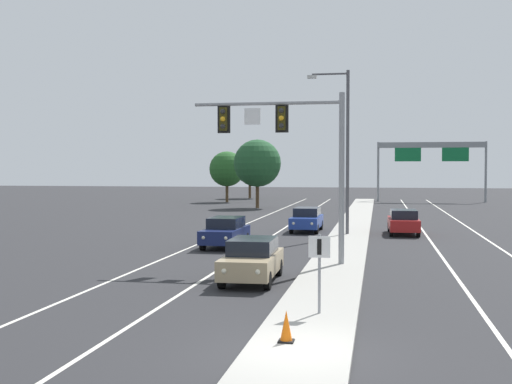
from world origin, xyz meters
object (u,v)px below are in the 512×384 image
car_receding_red (403,222)px  traffic_cone_median_nose (286,327)px  car_oncoming_blue (307,219)px  highway_sign_gantry (431,152)px  car_oncoming_navy (225,232)px  overhead_signal_mast (294,142)px  median_sign_post (319,262)px  tree_far_left_b (257,163)px  car_oncoming_tan (252,259)px  tree_far_left_c (227,169)px  tree_far_left_a (250,166)px  street_lamp_median (344,142)px

car_receding_red → traffic_cone_median_nose: bearing=-97.6°
car_oncoming_blue → highway_sign_gantry: (11.09, 41.08, 5.34)m
car_oncoming_blue → car_oncoming_navy: bearing=-109.7°
overhead_signal_mast → median_sign_post: (1.96, -9.62, -3.71)m
car_receding_red → tree_far_left_b: 29.29m
car_oncoming_blue → tree_far_left_b: tree_far_left_b is taller
car_oncoming_tan → tree_far_left_c: tree_far_left_c is taller
highway_sign_gantry → median_sign_post: bearing=-97.0°
overhead_signal_mast → traffic_cone_median_nose: (1.48, -12.76, -4.79)m
overhead_signal_mast → highway_sign_gantry: (10.02, 56.31, 0.87)m
tree_far_left_a → median_sign_post: bearing=-77.3°
car_receding_red → tree_far_left_b: tree_far_left_b is taller
street_lamp_median → car_oncoming_navy: 10.21m
overhead_signal_mast → highway_sign_gantry: highway_sign_gantry is taller
median_sign_post → traffic_cone_median_nose: bearing=-98.8°
car_oncoming_navy → tree_far_left_a: tree_far_left_a is taller
car_oncoming_navy → median_sign_post: bearing=-67.8°
car_oncoming_navy → highway_sign_gantry: highway_sign_gantry is taller
median_sign_post → highway_sign_gantry: bearing=83.0°
traffic_cone_median_nose → highway_sign_gantry: bearing=83.0°
street_lamp_median → car_oncoming_tan: street_lamp_median is taller
car_oncoming_tan → traffic_cone_median_nose: (2.48, -8.63, -0.31)m
car_oncoming_navy → tree_far_left_b: 34.37m
car_oncoming_blue → tree_far_left_a: 48.30m
street_lamp_median → tree_far_left_a: bearing=107.6°
tree_far_left_a → tree_far_left_b: size_ratio=0.95×
street_lamp_median → tree_far_left_a: size_ratio=1.46×
car_oncoming_tan → tree_far_left_c: 56.88m
median_sign_post → tree_far_left_b: (-10.92, 49.43, 3.13)m
car_oncoming_blue → traffic_cone_median_nose: 28.11m
car_oncoming_blue → traffic_cone_median_nose: (2.55, -27.99, -0.31)m
median_sign_post → car_oncoming_navy: 16.85m
car_oncoming_tan → tree_far_left_a: size_ratio=0.66×
tree_far_left_c → tree_far_left_b: tree_far_left_b is taller
car_oncoming_navy → car_oncoming_blue: 9.85m
car_oncoming_blue → tree_far_left_a: bearing=105.7°
car_receding_red → traffic_cone_median_nose: (-3.64, -27.18, -0.31)m
overhead_signal_mast → median_sign_post: overhead_signal_mast is taller
car_receding_red → tree_far_left_c: bearing=118.7°
car_receding_red → tree_far_left_c: size_ratio=0.72×
street_lamp_median → car_oncoming_tan: (-2.47, -16.81, -4.97)m
median_sign_post → overhead_signal_mast: bearing=101.5°
tree_far_left_a → traffic_cone_median_nose: bearing=-78.2°
overhead_signal_mast → car_oncoming_navy: size_ratio=1.60×
car_oncoming_tan → car_oncoming_navy: bearing=108.6°
car_oncoming_tan → highway_sign_gantry: bearing=79.7°
car_oncoming_tan → traffic_cone_median_nose: car_oncoming_tan is taller
traffic_cone_median_nose → tree_far_left_a: size_ratio=0.11×
street_lamp_median → car_oncoming_tan: bearing=-98.4°
car_oncoming_tan → car_oncoming_navy: same height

